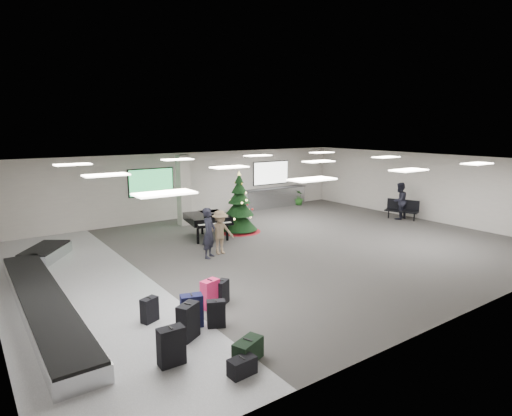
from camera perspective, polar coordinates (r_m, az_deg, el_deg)
ground at (r=15.88m, az=2.75°, el=-5.49°), size 18.00×18.00×0.00m
room_envelope at (r=15.70m, az=0.22°, el=3.04°), size 18.02×14.02×3.21m
baggage_carousel at (r=12.75m, az=-26.48°, el=-9.82°), size 2.28×9.71×0.43m
service_counter at (r=23.88m, az=2.43°, el=1.41°), size 4.05×0.65×1.08m
suitcase_0 at (r=9.49m, az=-9.04°, el=-14.72°), size 0.58×0.49×0.81m
suitcase_1 at (r=9.95m, az=-5.34°, el=-13.86°), size 0.46×0.36×0.65m
pink_suitcase at (r=10.92m, az=-6.15°, el=-11.31°), size 0.51×0.38×0.74m
suitcase_3 at (r=11.13m, az=-4.55°, el=-11.12°), size 0.47×0.41×0.64m
navy_suitcase at (r=10.01m, az=-8.56°, el=-13.39°), size 0.55×0.41×0.77m
suitcase_5 at (r=8.64m, az=-11.23°, el=-17.63°), size 0.51×0.29×0.77m
green_duffel at (r=8.69m, az=-1.09°, el=-18.46°), size 0.72×0.54×0.45m
suitcase_8 at (r=10.45m, az=-14.01°, el=-13.04°), size 0.45×0.36×0.60m
black_duffel at (r=8.30m, az=-1.87°, el=-20.37°), size 0.53×0.32×0.35m
christmas_tree at (r=18.28m, az=-2.24°, el=-0.41°), size 1.83×1.83×2.61m
grand_piano at (r=17.27m, az=-6.48°, el=-1.43°), size 1.86×2.23×1.13m
bench at (r=21.87m, az=19.00°, el=-0.06°), size 1.05×1.60×0.96m
traveler_a at (r=14.74m, az=-6.29°, el=-3.31°), size 0.76×0.73×1.75m
traveler_b at (r=15.15m, az=-4.80°, el=-3.24°), size 1.06×0.66×1.57m
traveler_bench at (r=21.86m, az=18.58°, el=0.90°), size 0.94×0.76×1.79m
potted_plant_left at (r=22.18m, az=-2.77°, el=0.38°), size 0.57×0.60×0.86m
potted_plant_right at (r=24.66m, az=5.71°, el=1.40°), size 0.54×0.54×0.87m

